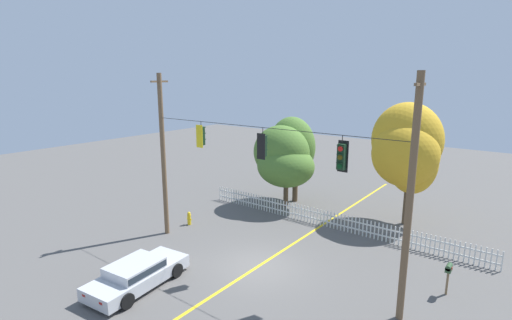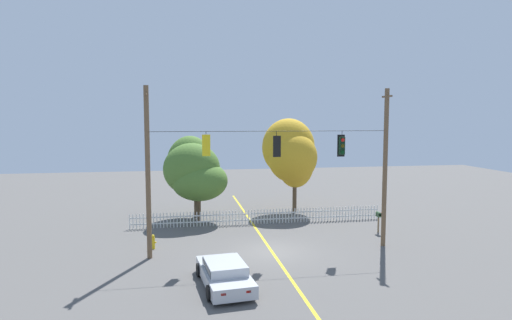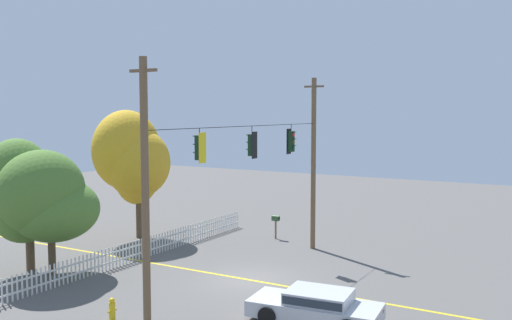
{
  "view_description": "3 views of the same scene",
  "coord_description": "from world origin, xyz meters",
  "px_view_note": "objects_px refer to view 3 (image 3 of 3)",
  "views": [
    {
      "loc": [
        10.03,
        -13.37,
        8.84
      ],
      "look_at": [
        -0.36,
        0.28,
        5.11
      ],
      "focal_mm": 26.78,
      "sensor_mm": 36.0,
      "label": 1
    },
    {
      "loc": [
        -4.9,
        -23.09,
        7.33
      ],
      "look_at": [
        -0.83,
        0.34,
        5.1
      ],
      "focal_mm": 30.52,
      "sensor_mm": 36.0,
      "label": 2
    },
    {
      "loc": [
        -20.6,
        -12.36,
        7.29
      ],
      "look_at": [
        0.02,
        -0.33,
        5.25
      ],
      "focal_mm": 39.67,
      "sensor_mm": 36.0,
      "label": 3
    }
  ],
  "objects_px": {
    "traffic_signal_eastbound_side": "(252,145)",
    "traffic_signal_southbound_primary": "(200,148)",
    "traffic_signal_westbound_side": "(291,141)",
    "roadside_mailbox": "(276,220)",
    "autumn_maple_near_fence": "(20,194)",
    "parked_car": "(316,305)",
    "autumn_maple_mid": "(48,200)",
    "autumn_oak_far_east": "(132,159)",
    "fire_hydrant": "(112,309)"
  },
  "relations": [
    {
      "from": "traffic_signal_eastbound_side",
      "to": "traffic_signal_southbound_primary",
      "type": "bearing_deg",
      "value": 180.0
    },
    {
      "from": "traffic_signal_westbound_side",
      "to": "roadside_mailbox",
      "type": "bearing_deg",
      "value": 37.32
    },
    {
      "from": "traffic_signal_southbound_primary",
      "to": "roadside_mailbox",
      "type": "bearing_deg",
      "value": 14.1
    },
    {
      "from": "autumn_maple_near_fence",
      "to": "parked_car",
      "type": "distance_m",
      "value": 14.4
    },
    {
      "from": "autumn_maple_mid",
      "to": "traffic_signal_southbound_primary",
      "type": "bearing_deg",
      "value": -87.66
    },
    {
      "from": "autumn_oak_far_east",
      "to": "fire_hydrant",
      "type": "relative_size",
      "value": 9.01
    },
    {
      "from": "traffic_signal_southbound_primary",
      "to": "autumn_maple_mid",
      "type": "distance_m",
      "value": 8.44
    },
    {
      "from": "traffic_signal_eastbound_side",
      "to": "autumn_maple_mid",
      "type": "distance_m",
      "value": 9.37
    },
    {
      "from": "autumn_maple_mid",
      "to": "autumn_oak_far_east",
      "type": "bearing_deg",
      "value": 14.54
    },
    {
      "from": "traffic_signal_southbound_primary",
      "to": "traffic_signal_westbound_side",
      "type": "relative_size",
      "value": 0.89
    },
    {
      "from": "traffic_signal_westbound_side",
      "to": "autumn_oak_far_east",
      "type": "bearing_deg",
      "value": 91.9
    },
    {
      "from": "traffic_signal_westbound_side",
      "to": "autumn_oak_far_east",
      "type": "distance_m",
      "value": 10.06
    },
    {
      "from": "autumn_maple_mid",
      "to": "roadside_mailbox",
      "type": "distance_m",
      "value": 12.89
    },
    {
      "from": "parked_car",
      "to": "roadside_mailbox",
      "type": "relative_size",
      "value": 3.47
    },
    {
      "from": "traffic_signal_eastbound_side",
      "to": "roadside_mailbox",
      "type": "relative_size",
      "value": 1.03
    },
    {
      "from": "fire_hydrant",
      "to": "autumn_maple_near_fence",
      "type": "bearing_deg",
      "value": 73.49
    },
    {
      "from": "traffic_signal_eastbound_side",
      "to": "parked_car",
      "type": "relative_size",
      "value": 0.3
    },
    {
      "from": "traffic_signal_westbound_side",
      "to": "traffic_signal_eastbound_side",
      "type": "bearing_deg",
      "value": -179.71
    },
    {
      "from": "autumn_maple_near_fence",
      "to": "autumn_maple_mid",
      "type": "relative_size",
      "value": 1.08
    },
    {
      "from": "autumn_maple_near_fence",
      "to": "roadside_mailbox",
      "type": "relative_size",
      "value": 4.5
    },
    {
      "from": "traffic_signal_eastbound_side",
      "to": "traffic_signal_westbound_side",
      "type": "distance_m",
      "value": 3.74
    },
    {
      "from": "roadside_mailbox",
      "to": "fire_hydrant",
      "type": "bearing_deg",
      "value": -175.38
    },
    {
      "from": "traffic_signal_eastbound_side",
      "to": "fire_hydrant",
      "type": "height_order",
      "value": "traffic_signal_eastbound_side"
    },
    {
      "from": "autumn_maple_near_fence",
      "to": "parked_car",
      "type": "xyz_separation_m",
      "value": [
        1.13,
        -14.05,
        -2.99
      ]
    },
    {
      "from": "autumn_oak_far_east",
      "to": "parked_car",
      "type": "bearing_deg",
      "value": -114.88
    },
    {
      "from": "roadside_mailbox",
      "to": "parked_car",
      "type": "bearing_deg",
      "value": -145.56
    },
    {
      "from": "autumn_maple_near_fence",
      "to": "parked_car",
      "type": "height_order",
      "value": "autumn_maple_near_fence"
    },
    {
      "from": "autumn_maple_near_fence",
      "to": "roadside_mailbox",
      "type": "height_order",
      "value": "autumn_maple_near_fence"
    },
    {
      "from": "autumn_maple_mid",
      "to": "traffic_signal_westbound_side",
      "type": "bearing_deg",
      "value": -45.46
    },
    {
      "from": "fire_hydrant",
      "to": "roadside_mailbox",
      "type": "height_order",
      "value": "roadside_mailbox"
    },
    {
      "from": "traffic_signal_eastbound_side",
      "to": "autumn_oak_far_east",
      "type": "height_order",
      "value": "autumn_oak_far_east"
    },
    {
      "from": "traffic_signal_southbound_primary",
      "to": "traffic_signal_westbound_side",
      "type": "height_order",
      "value": "same"
    },
    {
      "from": "autumn_maple_mid",
      "to": "parked_car",
      "type": "xyz_separation_m",
      "value": [
        0.81,
        -12.58,
        -2.79
      ]
    },
    {
      "from": "traffic_signal_southbound_primary",
      "to": "fire_hydrant",
      "type": "distance_m",
      "value": 6.52
    },
    {
      "from": "parked_car",
      "to": "roadside_mailbox",
      "type": "bearing_deg",
      "value": 34.44
    },
    {
      "from": "traffic_signal_southbound_primary",
      "to": "fire_hydrant",
      "type": "height_order",
      "value": "traffic_signal_southbound_primary"
    },
    {
      "from": "traffic_signal_eastbound_side",
      "to": "fire_hydrant",
      "type": "relative_size",
      "value": 1.7
    },
    {
      "from": "traffic_signal_eastbound_side",
      "to": "autumn_maple_near_fence",
      "type": "distance_m",
      "value": 10.74
    },
    {
      "from": "traffic_signal_westbound_side",
      "to": "autumn_oak_far_east",
      "type": "xyz_separation_m",
      "value": [
        -0.33,
        9.97,
        -1.24
      ]
    },
    {
      "from": "autumn_maple_near_fence",
      "to": "traffic_signal_eastbound_side",
      "type": "bearing_deg",
      "value": -64.84
    },
    {
      "from": "traffic_signal_eastbound_side",
      "to": "fire_hydrant",
      "type": "distance_m",
      "value": 8.87
    },
    {
      "from": "autumn_maple_mid",
      "to": "parked_car",
      "type": "distance_m",
      "value": 12.91
    },
    {
      "from": "fire_hydrant",
      "to": "parked_car",
      "type": "bearing_deg",
      "value": -61.01
    },
    {
      "from": "autumn_oak_far_east",
      "to": "parked_car",
      "type": "xyz_separation_m",
      "value": [
        -6.74,
        -14.54,
        -4.01
      ]
    },
    {
      "from": "traffic_signal_southbound_primary",
      "to": "autumn_maple_mid",
      "type": "relative_size",
      "value": 0.23
    },
    {
      "from": "traffic_signal_eastbound_side",
      "to": "parked_car",
      "type": "xyz_separation_m",
      "value": [
        -3.33,
        -4.55,
        -5.27
      ]
    },
    {
      "from": "fire_hydrant",
      "to": "autumn_oak_far_east",
      "type": "bearing_deg",
      "value": 39.22
    },
    {
      "from": "autumn_maple_near_fence",
      "to": "autumn_maple_mid",
      "type": "height_order",
      "value": "autumn_maple_near_fence"
    },
    {
      "from": "traffic_signal_eastbound_side",
      "to": "parked_car",
      "type": "distance_m",
      "value": 7.71
    },
    {
      "from": "traffic_signal_eastbound_side",
      "to": "roadside_mailbox",
      "type": "xyz_separation_m",
      "value": [
        7.42,
        2.82,
        -4.77
      ]
    }
  ]
}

